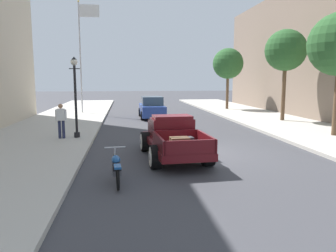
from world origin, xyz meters
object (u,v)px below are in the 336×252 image
at_px(hotrod_truck_maroon, 172,137).
at_px(pedestrian_sidewalk_left, 61,119).
at_px(street_lamp_near, 75,91).
at_px(flagpole, 83,45).
at_px(street_tree_second, 286,51).
at_px(street_tree_third, 228,64).
at_px(car_background_blue, 152,108).
at_px(motorcycle_parked, 116,167).

height_order(hotrod_truck_maroon, pedestrian_sidewalk_left, pedestrian_sidewalk_left).
relative_size(street_lamp_near, flagpole, 0.42).
bearing_deg(street_tree_second, hotrod_truck_maroon, -135.23).
distance_m(flagpole, street_tree_third, 13.21).
xyz_separation_m(car_background_blue, pedestrian_sidewalk_left, (-5.05, -8.90, 0.32)).
bearing_deg(pedestrian_sidewalk_left, motorcycle_parked, -67.55).
distance_m(street_tree_second, street_tree_third, 9.01).
height_order(motorcycle_parked, flagpole, flagpole).
xyz_separation_m(street_lamp_near, street_tree_second, (13.07, 4.98, 2.45)).
bearing_deg(car_background_blue, street_lamp_near, -116.68).
bearing_deg(hotrod_truck_maroon, motorcycle_parked, -124.95).
height_order(hotrod_truck_maroon, street_tree_third, street_tree_third).
xyz_separation_m(pedestrian_sidewalk_left, flagpole, (-0.37, 12.45, 4.68)).
xyz_separation_m(hotrod_truck_maroon, street_tree_third, (7.86, 17.82, 3.63)).
distance_m(pedestrian_sidewalk_left, street_lamp_near, 1.48).
distance_m(motorcycle_parked, car_background_blue, 15.70).
distance_m(car_background_blue, pedestrian_sidewalk_left, 10.23).
xyz_separation_m(pedestrian_sidewalk_left, street_tree_second, (13.75, 5.19, 3.75)).
height_order(motorcycle_parked, car_background_blue, car_background_blue).
relative_size(pedestrian_sidewalk_left, street_lamp_near, 0.43).
bearing_deg(street_tree_second, street_tree_third, 96.95).
relative_size(motorcycle_parked, street_tree_second, 0.35).
bearing_deg(motorcycle_parked, car_background_blue, 81.56).
relative_size(pedestrian_sidewalk_left, flagpole, 0.18).
distance_m(motorcycle_parked, street_tree_third, 23.34).
xyz_separation_m(motorcycle_parked, flagpole, (-3.11, 19.09, 5.33)).
bearing_deg(car_background_blue, pedestrian_sidewalk_left, -119.56).
relative_size(car_background_blue, street_lamp_near, 1.12).
xyz_separation_m(car_background_blue, street_lamp_near, (-4.37, -8.69, 1.62)).
relative_size(street_lamp_near, street_tree_third, 0.68).
height_order(car_background_blue, flagpole, flagpole).
height_order(street_lamp_near, street_tree_second, street_tree_second).
bearing_deg(hotrod_truck_maroon, car_background_blue, 88.86).
height_order(hotrod_truck_maroon, street_tree_second, street_tree_second).
bearing_deg(pedestrian_sidewalk_left, street_tree_third, 48.13).
distance_m(pedestrian_sidewalk_left, street_tree_third, 19.25).
xyz_separation_m(motorcycle_parked, street_tree_second, (11.01, 11.82, 4.39)).
bearing_deg(car_background_blue, street_tree_second, -23.09).
distance_m(street_lamp_near, street_tree_second, 14.20).
bearing_deg(street_lamp_near, motorcycle_parked, -73.21).
bearing_deg(motorcycle_parked, street_lamp_near, 106.79).
height_order(hotrod_truck_maroon, flagpole, flagpole).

